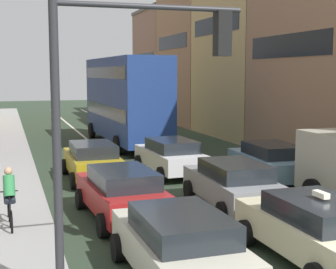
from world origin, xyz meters
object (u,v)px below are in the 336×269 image
wagon_left_lane_second (122,192)px  cyclist_on_sidewalk (9,200)px  sedan_left_lane_front (179,245)px  bus_mid_queue_primary (125,97)px  sedan_left_lane_third (93,160)px  traffic_light_pole (125,95)px  sedan_centre_lane_second (233,183)px  hatchback_centre_lane_third (171,156)px  sedan_right_lane_behind_truck (270,161)px  taxi_centre_lane_front (316,228)px

wagon_left_lane_second → cyclist_on_sidewalk: (-3.10, -0.11, 0.05)m
sedan_left_lane_front → bus_mid_queue_primary: bus_mid_queue_primary is taller
sedan_left_lane_third → traffic_light_pole: bearing=174.4°
cyclist_on_sidewalk → sedan_centre_lane_second: bearing=-91.3°
traffic_light_pole → hatchback_centre_lane_third: bearing=67.6°
traffic_light_pole → bus_mid_queue_primary: traffic_light_pole is taller
sedan_centre_lane_second → hatchback_centre_lane_third: size_ratio=0.99×
wagon_left_lane_second → sedan_left_lane_third: 5.55m
sedan_left_lane_third → sedan_right_lane_behind_truck: size_ratio=0.98×
taxi_centre_lane_front → sedan_centre_lane_second: 4.69m
taxi_centre_lane_front → wagon_left_lane_second: taxi_centre_lane_front is taller
sedan_left_lane_third → hatchback_centre_lane_third: bearing=-88.5°
sedan_left_lane_third → cyclist_on_sidewalk: size_ratio=2.49×
taxi_centre_lane_front → sedan_right_lane_behind_truck: size_ratio=0.98×
traffic_light_pole → hatchback_centre_lane_third: (4.35, 10.55, -3.02)m
wagon_left_lane_second → cyclist_on_sidewalk: size_ratio=2.54×
bus_mid_queue_primary → sedan_centre_lane_second: bearing=178.5°
sedan_left_lane_front → cyclist_on_sidewalk: cyclist_on_sidewalk is taller
sedan_centre_lane_second → cyclist_on_sidewalk: (-6.63, -0.15, 0.05)m
traffic_light_pole → hatchback_centre_lane_third: 11.81m
sedan_left_lane_front → hatchback_centre_lane_third: bearing=-17.8°
sedan_left_lane_front → traffic_light_pole: bearing=101.3°
traffic_light_pole → wagon_left_lane_second: bearing=78.4°
cyclist_on_sidewalk → bus_mid_queue_primary: bearing=-26.8°
traffic_light_pole → sedan_right_lane_behind_truck: size_ratio=1.25×
hatchback_centre_lane_third → bus_mid_queue_primary: 9.14m
sedan_right_lane_behind_truck → hatchback_centre_lane_third: bearing=56.9°
traffic_light_pole → cyclist_on_sidewalk: traffic_light_pole is taller
taxi_centre_lane_front → hatchback_centre_lane_third: size_ratio=0.98×
sedan_centre_lane_second → wagon_left_lane_second: size_ratio=0.99×
traffic_light_pole → sedan_centre_lane_second: (4.55, 4.97, -3.02)m
sedan_left_lane_front → sedan_left_lane_third: same height
hatchback_centre_lane_third → bus_mid_queue_primary: bearing=-3.5°
traffic_light_pole → wagon_left_lane_second: traffic_light_pole is taller
traffic_light_pole → sedan_left_lane_front: traffic_light_pole is taller
sedan_centre_lane_second → wagon_left_lane_second: (-3.53, -0.04, 0.00)m
taxi_centre_lane_front → sedan_right_lane_behind_truck: bearing=-23.0°
traffic_light_pole → sedan_left_lane_third: bearing=84.1°
taxi_centre_lane_front → cyclist_on_sidewalk: (-6.42, 4.54, 0.05)m
traffic_light_pole → wagon_left_lane_second: (1.02, 4.94, -3.02)m
sedan_left_lane_front → wagon_left_lane_second: (-0.11, 4.70, 0.00)m
wagon_left_lane_second → hatchback_centre_lane_third: size_ratio=1.00×
taxi_centre_lane_front → sedan_left_lane_third: taxi_centre_lane_front is taller
traffic_light_pole → taxi_centre_lane_front: size_ratio=1.28×
taxi_centre_lane_front → sedan_left_lane_front: 3.22m
traffic_light_pole → sedan_left_lane_third: 10.97m
traffic_light_pole → bus_mid_queue_primary: (4.50, 19.46, -0.99)m
sedan_left_lane_front → sedan_right_lane_behind_truck: 10.27m
traffic_light_pole → sedan_left_lane_front: (1.13, 0.23, -3.02)m
hatchback_centre_lane_third → sedan_left_lane_third: same height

